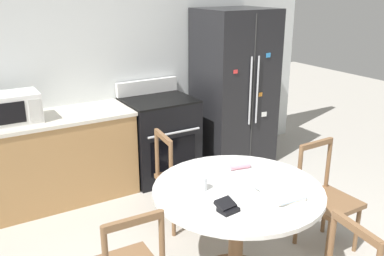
{
  "coord_description": "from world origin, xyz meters",
  "views": [
    {
      "loc": [
        -1.7,
        -1.84,
        2.14
      ],
      "look_at": [
        0.1,
        1.15,
        0.95
      ],
      "focal_mm": 40.0,
      "sensor_mm": 36.0,
      "label": 1
    }
  ],
  "objects_px": {
    "refrigerator": "(234,88)",
    "dining_chair_right": "(326,200)",
    "oven_range": "(160,137)",
    "candle_glass": "(202,184)",
    "microwave": "(10,108)",
    "wallet": "(227,207)",
    "dining_chair_far": "(181,180)"
  },
  "relations": [
    {
      "from": "refrigerator",
      "to": "microwave",
      "type": "xyz_separation_m",
      "value": [
        -2.52,
        0.06,
        0.11
      ]
    },
    {
      "from": "oven_range",
      "to": "candle_glass",
      "type": "distance_m",
      "value": 1.93
    },
    {
      "from": "refrigerator",
      "to": "microwave",
      "type": "distance_m",
      "value": 2.52
    },
    {
      "from": "oven_range",
      "to": "dining_chair_right",
      "type": "height_order",
      "value": "oven_range"
    },
    {
      "from": "dining_chair_right",
      "to": "dining_chair_far",
      "type": "height_order",
      "value": "same"
    },
    {
      "from": "refrigerator",
      "to": "dining_chair_right",
      "type": "bearing_deg",
      "value": -103.17
    },
    {
      "from": "microwave",
      "to": "wallet",
      "type": "height_order",
      "value": "microwave"
    },
    {
      "from": "dining_chair_right",
      "to": "dining_chair_far",
      "type": "distance_m",
      "value": 1.27
    },
    {
      "from": "dining_chair_far",
      "to": "wallet",
      "type": "distance_m",
      "value": 1.2
    },
    {
      "from": "refrigerator",
      "to": "dining_chair_right",
      "type": "distance_m",
      "value": 2.04
    },
    {
      "from": "refrigerator",
      "to": "oven_range",
      "type": "bearing_deg",
      "value": 177.3
    },
    {
      "from": "microwave",
      "to": "dining_chair_right",
      "type": "relative_size",
      "value": 0.58
    },
    {
      "from": "refrigerator",
      "to": "dining_chair_right",
      "type": "xyz_separation_m",
      "value": [
        -0.45,
        -1.93,
        -0.5
      ]
    },
    {
      "from": "oven_range",
      "to": "wallet",
      "type": "height_order",
      "value": "oven_range"
    },
    {
      "from": "dining_chair_right",
      "to": "dining_chair_far",
      "type": "xyz_separation_m",
      "value": [
        -0.85,
        0.94,
        0.0
      ]
    },
    {
      "from": "oven_range",
      "to": "candle_glass",
      "type": "relative_size",
      "value": 11.39
    },
    {
      "from": "refrigerator",
      "to": "wallet",
      "type": "relative_size",
      "value": 13.36
    },
    {
      "from": "refrigerator",
      "to": "microwave",
      "type": "relative_size",
      "value": 3.57
    },
    {
      "from": "candle_glass",
      "to": "wallet",
      "type": "xyz_separation_m",
      "value": [
        -0.02,
        -0.33,
        -0.01
      ]
    },
    {
      "from": "oven_range",
      "to": "microwave",
      "type": "height_order",
      "value": "microwave"
    },
    {
      "from": "dining_chair_far",
      "to": "refrigerator",
      "type": "bearing_deg",
      "value": 133.58
    },
    {
      "from": "refrigerator",
      "to": "oven_range",
      "type": "height_order",
      "value": "refrigerator"
    },
    {
      "from": "dining_chair_right",
      "to": "dining_chair_far",
      "type": "bearing_deg",
      "value": -48.76
    },
    {
      "from": "refrigerator",
      "to": "dining_chair_right",
      "type": "height_order",
      "value": "refrigerator"
    },
    {
      "from": "refrigerator",
      "to": "oven_range",
      "type": "xyz_separation_m",
      "value": [
        -0.99,
        0.05,
        -0.46
      ]
    },
    {
      "from": "refrigerator",
      "to": "wallet",
      "type": "xyz_separation_m",
      "value": [
        -1.59,
        -2.1,
        -0.15
      ]
    },
    {
      "from": "dining_chair_right",
      "to": "oven_range",
      "type": "bearing_deg",
      "value": -75.64
    },
    {
      "from": "dining_chair_far",
      "to": "candle_glass",
      "type": "height_order",
      "value": "dining_chair_far"
    },
    {
      "from": "microwave",
      "to": "candle_glass",
      "type": "relative_size",
      "value": 5.5
    },
    {
      "from": "microwave",
      "to": "wallet",
      "type": "distance_m",
      "value": 2.36
    },
    {
      "from": "dining_chair_right",
      "to": "wallet",
      "type": "bearing_deg",
      "value": 7.55
    },
    {
      "from": "oven_range",
      "to": "wallet",
      "type": "bearing_deg",
      "value": -105.64
    }
  ]
}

